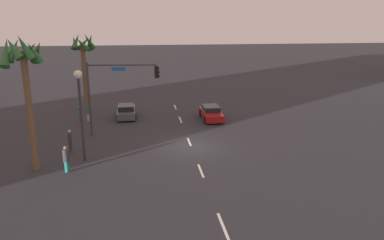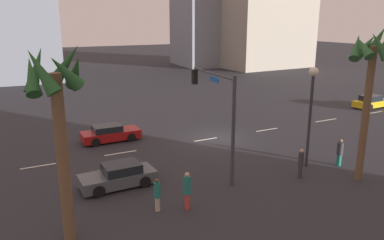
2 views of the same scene
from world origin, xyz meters
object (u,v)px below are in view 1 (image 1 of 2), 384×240
Objects in this scene: car_2 at (126,111)px; pedestrian_0 at (80,114)px; palm_tree_0 at (84,55)px; pedestrian_3 at (88,112)px; palm_tree_1 at (24,68)px; pedestrian_1 at (70,141)px; streetlamp at (80,98)px; traffic_signal at (114,86)px; car_0 at (211,113)px; pedestrian_2 at (66,159)px.

pedestrian_0 is at bearing 118.57° from car_2.
pedestrian_3 is at bearing -171.61° from palm_tree_0.
car_2 is 14.84m from palm_tree_1.
palm_tree_0 is (4.22, 0.62, 4.96)m from pedestrian_3.
car_2 is 2.35× the size of pedestrian_1.
streetlamp reaches higher than pedestrian_3.
car_2 is 6.87m from traffic_signal.
pedestrian_3 is (0.88, 11.65, 0.29)m from car_0.
pedestrian_0 reaches higher than pedestrian_1.
pedestrian_1 reaches higher than pedestrian_3.
pedestrian_1 is 8.81m from pedestrian_3.
car_0 is 0.71× the size of traffic_signal.
pedestrian_1 is at bearing 159.33° from car_2.
streetlamp is 3.73× the size of pedestrian_3.
traffic_signal is 0.75× the size of palm_tree_0.
car_0 is 2.27× the size of pedestrian_0.
palm_tree_1 is (0.69, 2.07, 5.66)m from pedestrian_2.
pedestrian_0 is at bearing 3.81° from pedestrian_2.
streetlamp is 11.00m from pedestrian_3.
pedestrian_1 is at bearing 142.16° from traffic_signal.
palm_tree_1 reaches higher than traffic_signal.
pedestrian_0 reaches higher than pedestrian_2.
pedestrian_2 is (-11.44, 11.42, 0.31)m from car_0.
palm_tree_0 is 15.91m from palm_tree_1.
palm_tree_1 reaches higher than pedestrian_0.
traffic_signal is at bearing -37.84° from pedestrian_1.
pedestrian_2 reaches higher than pedestrian_3.
pedestrian_3 reaches higher than car_0.
car_0 is 16.16m from pedestrian_2.
palm_tree_0 is (5.10, 12.27, 5.25)m from car_0.
streetlamp is 0.72× the size of palm_tree_1.
pedestrian_2 is 12.32m from pedestrian_3.
car_0 is 14.29m from palm_tree_0.
car_0 is 0.70× the size of streetlamp.
palm_tree_1 is (-1.24, 2.89, 2.22)m from streetlamp.
palm_tree_0 is (14.61, 1.67, 1.50)m from streetlamp.
palm_tree_1 is at bearing 171.02° from pedestrian_3.
pedestrian_1 is at bearing 123.95° from car_0.
pedestrian_0 is 0.24× the size of palm_tree_0.
pedestrian_2 reaches higher than car_0.
palm_tree_1 reaches higher than pedestrian_2.
palm_tree_0 is at bearing 1.28° from pedestrian_0.
pedestrian_3 is at bearing 1.08° from pedestrian_2.
car_0 is at bearing -56.05° from pedestrian_1.
pedestrian_0 is at bearing -7.41° from palm_tree_1.
palm_tree_0 is at bearing 20.81° from traffic_signal.
pedestrian_1 is (-7.93, 11.77, 0.34)m from car_0.
car_2 is 0.48× the size of palm_tree_1.
car_0 is 1.05× the size of car_2.
streetlamp is (-9.51, 10.60, 3.75)m from car_0.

